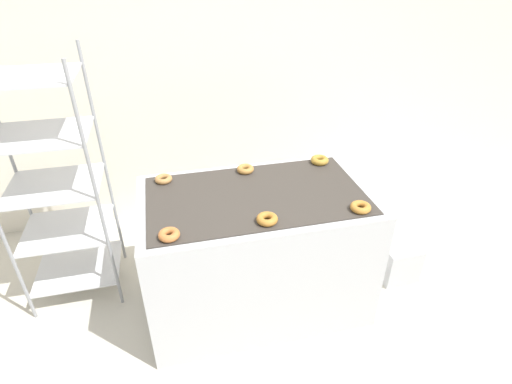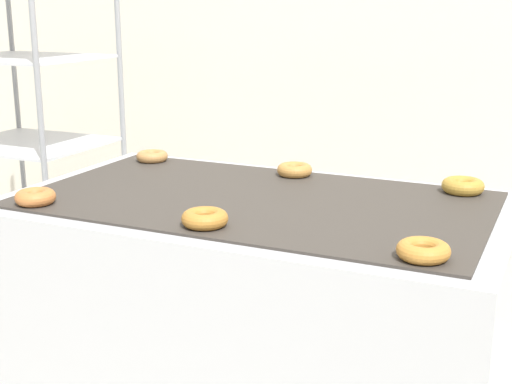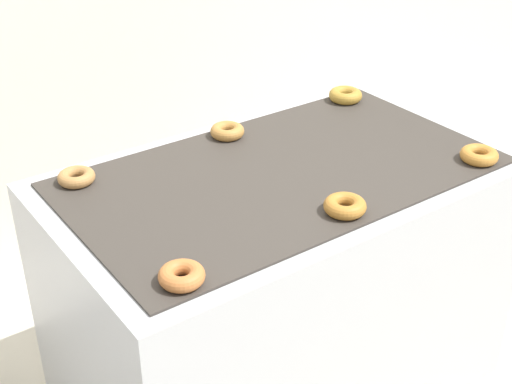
{
  "view_description": "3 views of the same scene",
  "coord_description": "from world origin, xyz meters",
  "px_view_note": "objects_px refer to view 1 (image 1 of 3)",
  "views": [
    {
      "loc": [
        -0.53,
        -1.47,
        2.34
      ],
      "look_at": [
        0.0,
        0.71,
        0.98
      ],
      "focal_mm": 28.0,
      "sensor_mm": 36.0,
      "label": 1
    },
    {
      "loc": [
        0.89,
        -1.24,
        1.55
      ],
      "look_at": [
        0.0,
        0.71,
        0.98
      ],
      "focal_mm": 50.0,
      "sensor_mm": 36.0,
      "label": 2
    },
    {
      "loc": [
        -1.28,
        -0.94,
        2.07
      ],
      "look_at": [
        0.0,
        0.86,
        0.81
      ],
      "focal_mm": 50.0,
      "sensor_mm": 36.0,
      "label": 3
    }
  ],
  "objects_px": {
    "baking_rack_cart": "(55,185)",
    "donut_far_right": "(320,160)",
    "donut_near_left": "(169,235)",
    "fryer_machine": "(256,251)",
    "donut_near_center": "(267,219)",
    "glaze_bin": "(395,257)",
    "donut_far_left": "(164,179)",
    "donut_near_right": "(361,207)",
    "donut_far_center": "(245,169)"
  },
  "relations": [
    {
      "from": "donut_near_center",
      "to": "baking_rack_cart",
      "type": "bearing_deg",
      "value": 148.77
    },
    {
      "from": "baking_rack_cart",
      "to": "glaze_bin",
      "type": "height_order",
      "value": "baking_rack_cart"
    },
    {
      "from": "fryer_machine",
      "to": "donut_near_center",
      "type": "xyz_separation_m",
      "value": [
        -0.01,
        -0.32,
        0.5
      ]
    },
    {
      "from": "fryer_machine",
      "to": "donut_far_left",
      "type": "bearing_deg",
      "value": 151.16
    },
    {
      "from": "baking_rack_cart",
      "to": "donut_far_right",
      "type": "distance_m",
      "value": 1.91
    },
    {
      "from": "fryer_machine",
      "to": "donut_near_center",
      "type": "height_order",
      "value": "donut_near_center"
    },
    {
      "from": "fryer_machine",
      "to": "donut_near_center",
      "type": "relative_size",
      "value": 11.97
    },
    {
      "from": "baking_rack_cart",
      "to": "fryer_machine",
      "type": "bearing_deg",
      "value": -19.96
    },
    {
      "from": "fryer_machine",
      "to": "donut_far_left",
      "type": "distance_m",
      "value": 0.83
    },
    {
      "from": "donut_far_left",
      "to": "donut_far_center",
      "type": "distance_m",
      "value": 0.58
    },
    {
      "from": "fryer_machine",
      "to": "donut_near_right",
      "type": "bearing_deg",
      "value": -29.35
    },
    {
      "from": "donut_near_left",
      "to": "baking_rack_cart",
      "type": "bearing_deg",
      "value": 132.42
    },
    {
      "from": "fryer_machine",
      "to": "baking_rack_cart",
      "type": "xyz_separation_m",
      "value": [
        -1.33,
        0.48,
        0.46
      ]
    },
    {
      "from": "donut_near_center",
      "to": "donut_far_right",
      "type": "xyz_separation_m",
      "value": [
        0.59,
        0.65,
        0.0
      ]
    },
    {
      "from": "baking_rack_cart",
      "to": "donut_near_center",
      "type": "bearing_deg",
      "value": -31.23
    },
    {
      "from": "donut_far_center",
      "to": "donut_near_left",
      "type": "bearing_deg",
      "value": -131.09
    },
    {
      "from": "donut_far_center",
      "to": "donut_far_right",
      "type": "height_order",
      "value": "donut_far_right"
    },
    {
      "from": "fryer_machine",
      "to": "donut_far_center",
      "type": "height_order",
      "value": "donut_far_center"
    },
    {
      "from": "fryer_machine",
      "to": "donut_near_right",
      "type": "distance_m",
      "value": 0.84
    },
    {
      "from": "glaze_bin",
      "to": "donut_near_left",
      "type": "xyz_separation_m",
      "value": [
        -1.77,
        -0.36,
        0.82
      ]
    },
    {
      "from": "fryer_machine",
      "to": "glaze_bin",
      "type": "xyz_separation_m",
      "value": [
        1.19,
        0.03,
        -0.32
      ]
    },
    {
      "from": "fryer_machine",
      "to": "baking_rack_cart",
      "type": "relative_size",
      "value": 0.84
    },
    {
      "from": "baking_rack_cart",
      "to": "donut_near_center",
      "type": "height_order",
      "value": "baking_rack_cart"
    },
    {
      "from": "fryer_machine",
      "to": "donut_far_right",
      "type": "distance_m",
      "value": 0.83
    },
    {
      "from": "glaze_bin",
      "to": "fryer_machine",
      "type": "bearing_deg",
      "value": -178.76
    },
    {
      "from": "fryer_machine",
      "to": "glaze_bin",
      "type": "bearing_deg",
      "value": 1.24
    },
    {
      "from": "glaze_bin",
      "to": "donut_far_left",
      "type": "relative_size",
      "value": 2.98
    },
    {
      "from": "donut_far_right",
      "to": "donut_far_left",
      "type": "bearing_deg",
      "value": -179.41
    },
    {
      "from": "donut_far_left",
      "to": "donut_far_right",
      "type": "height_order",
      "value": "donut_far_right"
    },
    {
      "from": "fryer_machine",
      "to": "glaze_bin",
      "type": "relative_size",
      "value": 4.3
    },
    {
      "from": "donut_near_right",
      "to": "donut_far_center",
      "type": "height_order",
      "value": "same"
    },
    {
      "from": "baking_rack_cart",
      "to": "donut_near_center",
      "type": "xyz_separation_m",
      "value": [
        1.32,
        -0.8,
        0.04
      ]
    },
    {
      "from": "glaze_bin",
      "to": "donut_near_left",
      "type": "distance_m",
      "value": 1.99
    },
    {
      "from": "donut_near_center",
      "to": "donut_near_right",
      "type": "distance_m",
      "value": 0.6
    },
    {
      "from": "glaze_bin",
      "to": "donut_near_right",
      "type": "relative_size",
      "value": 2.78
    },
    {
      "from": "donut_far_center",
      "to": "donut_near_center",
      "type": "bearing_deg",
      "value": -90.65
    },
    {
      "from": "donut_near_center",
      "to": "donut_near_right",
      "type": "bearing_deg",
      "value": -1.2
    },
    {
      "from": "donut_near_right",
      "to": "donut_far_center",
      "type": "distance_m",
      "value": 0.88
    },
    {
      "from": "donut_near_left",
      "to": "donut_far_left",
      "type": "xyz_separation_m",
      "value": [
        -0.0,
        0.66,
        -0.0
      ]
    },
    {
      "from": "fryer_machine",
      "to": "donut_far_left",
      "type": "relative_size",
      "value": 12.83
    },
    {
      "from": "donut_near_left",
      "to": "donut_far_left",
      "type": "distance_m",
      "value": 0.66
    },
    {
      "from": "glaze_bin",
      "to": "donut_near_center",
      "type": "relative_size",
      "value": 2.78
    },
    {
      "from": "glaze_bin",
      "to": "donut_far_center",
      "type": "xyz_separation_m",
      "value": [
        -1.19,
        0.3,
        0.82
      ]
    },
    {
      "from": "donut_near_left",
      "to": "donut_near_center",
      "type": "height_order",
      "value": "same"
    },
    {
      "from": "donut_near_right",
      "to": "donut_far_center",
      "type": "xyz_separation_m",
      "value": [
        -0.59,
        0.66,
        -0.0
      ]
    },
    {
      "from": "donut_near_center",
      "to": "donut_far_left",
      "type": "height_order",
      "value": "donut_near_center"
    },
    {
      "from": "donut_near_left",
      "to": "donut_far_right",
      "type": "distance_m",
      "value": 1.34
    },
    {
      "from": "donut_near_center",
      "to": "donut_far_left",
      "type": "distance_m",
      "value": 0.86
    },
    {
      "from": "baking_rack_cart",
      "to": "donut_near_center",
      "type": "distance_m",
      "value": 1.54
    },
    {
      "from": "glaze_bin",
      "to": "donut_far_left",
      "type": "height_order",
      "value": "donut_far_left"
    }
  ]
}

